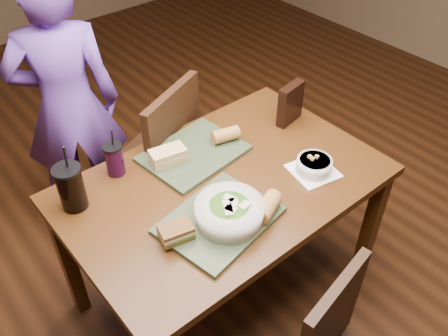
{
  "coord_description": "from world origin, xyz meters",
  "views": [
    {
      "loc": [
        -0.92,
        -1.11,
        2.05
      ],
      "look_at": [
        0.0,
        0.0,
        0.82
      ],
      "focal_mm": 38.0,
      "sensor_mm": 36.0,
      "label": 1
    }
  ],
  "objects": [
    {
      "name": "sandwich_near",
      "position": [
        -0.34,
        -0.14,
        0.8
      ],
      "size": [
        0.13,
        0.1,
        0.05
      ],
      "color": "#593819",
      "rests_on": "tray_near"
    },
    {
      "name": "cup_cola",
      "position": [
        -0.53,
        0.26,
        0.85
      ],
      "size": [
        0.11,
        0.11,
        0.29
      ],
      "color": "black",
      "rests_on": "dining_table"
    },
    {
      "name": "chip_bag",
      "position": [
        0.51,
        0.13,
        0.85
      ],
      "size": [
        0.16,
        0.07,
        0.2
      ],
      "primitive_type": "cube",
      "rotation": [
        0.0,
        0.0,
        0.17
      ],
      "color": "black",
      "rests_on": "dining_table"
    },
    {
      "name": "cup_berry",
      "position": [
        -0.31,
        0.33,
        0.82
      ],
      "size": [
        0.08,
        0.08,
        0.22
      ],
      "color": "black",
      "rests_on": "dining_table"
    },
    {
      "name": "baguette_far",
      "position": [
        0.17,
        0.19,
        0.8
      ],
      "size": [
        0.13,
        0.09,
        0.06
      ],
      "primitive_type": "cylinder",
      "rotation": [
        0.0,
        1.57,
        -0.26
      ],
      "color": "#AD7533",
      "rests_on": "tray_far"
    },
    {
      "name": "dining_table",
      "position": [
        0.0,
        0.0,
        0.66
      ],
      "size": [
        1.3,
        0.85,
        0.75
      ],
      "color": "#41240D",
      "rests_on": "ground"
    },
    {
      "name": "chair_far",
      "position": [
        0.04,
        0.52,
        0.54
      ],
      "size": [
        0.55,
        0.56,
        0.96
      ],
      "color": "black",
      "rests_on": "ground"
    },
    {
      "name": "soup_bowl",
      "position": [
        0.33,
        -0.19,
        0.78
      ],
      "size": [
        0.21,
        0.21,
        0.07
      ],
      "color": "white",
      "rests_on": "dining_table"
    },
    {
      "name": "ground",
      "position": [
        0.0,
        0.0,
        0.0
      ],
      "size": [
        6.0,
        6.0,
        0.0
      ],
      "primitive_type": "plane",
      "color": "#381C0B",
      "rests_on": "ground"
    },
    {
      "name": "tray_near",
      "position": [
        -0.16,
        -0.16,
        0.76
      ],
      "size": [
        0.47,
        0.39,
        0.02
      ],
      "primitive_type": "cube",
      "rotation": [
        0.0,
        0.0,
        0.18
      ],
      "color": "#2F3D25",
      "rests_on": "dining_table"
    },
    {
      "name": "tray_far",
      "position": [
        0.01,
        0.21,
        0.76
      ],
      "size": [
        0.45,
        0.37,
        0.02
      ],
      "primitive_type": "cube",
      "rotation": [
        0.0,
        0.0,
        0.11
      ],
      "color": "#2F3D25",
      "rests_on": "dining_table"
    },
    {
      "name": "baguette_near",
      "position": [
        -0.0,
        -0.26,
        0.8
      ],
      "size": [
        0.15,
        0.11,
        0.07
      ],
      "primitive_type": "cylinder",
      "rotation": [
        0.0,
        1.57,
        0.4
      ],
      "color": "#AD7533",
      "rests_on": "tray_near"
    },
    {
      "name": "salad_bowl",
      "position": [
        -0.13,
        -0.19,
        0.81
      ],
      "size": [
        0.25,
        0.25,
        0.08
      ],
      "color": "silver",
      "rests_on": "tray_near"
    },
    {
      "name": "diner",
      "position": [
        -0.23,
        0.95,
        0.73
      ],
      "size": [
        0.62,
        0.52,
        1.46
      ],
      "primitive_type": "imported",
      "rotation": [
        0.0,
        0.0,
        2.77
      ],
      "color": "#663BA4",
      "rests_on": "ground"
    },
    {
      "name": "sandwich_far",
      "position": [
        -0.11,
        0.23,
        0.8
      ],
      "size": [
        0.16,
        0.11,
        0.06
      ],
      "color": "tan",
      "rests_on": "tray_far"
    }
  ]
}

